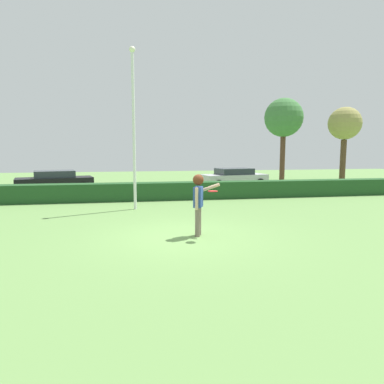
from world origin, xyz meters
name	(u,v)px	position (x,y,z in m)	size (l,w,h in m)	color
ground_plane	(186,236)	(0.00, 0.00, 0.00)	(60.00, 60.00, 0.00)	#658D4A
person	(199,198)	(0.36, 0.00, 1.11)	(0.82, 0.53, 1.78)	#756459
frisbee	(213,191)	(0.68, -0.38, 1.33)	(0.27, 0.27, 0.03)	red
lamppost	(134,122)	(-1.35, 4.89, 3.58)	(0.24, 0.24, 6.51)	silver
hedge_row	(162,191)	(0.00, 7.44, 0.43)	(26.48, 0.90, 0.85)	#214B22
parked_car_black	(55,180)	(-5.86, 11.66, 0.69)	(4.49, 2.66, 1.25)	black
parked_car_silver	(234,177)	(5.17, 12.25, 0.69)	(4.43, 2.40, 1.25)	#B7B7BC
bare_elm_tree	(345,125)	(13.84, 13.57, 4.23)	(2.34, 2.34, 5.51)	#503725
willow_tree	(284,118)	(10.02, 15.54, 4.80)	(2.91, 2.91, 6.32)	brown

